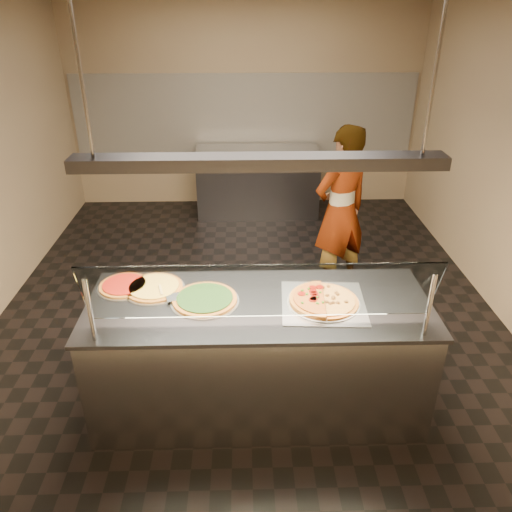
{
  "coord_description": "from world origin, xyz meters",
  "views": [
    {
      "loc": [
        -0.04,
        -4.34,
        2.85
      ],
      "look_at": [
        0.06,
        -0.83,
        1.02
      ],
      "focal_mm": 35.0,
      "sensor_mm": 36.0,
      "label": 1
    }
  ],
  "objects_px": {
    "perforated_tray": "(323,302)",
    "prep_table": "(258,182)",
    "pizza_spatula": "(167,292)",
    "heat_lamp_housing": "(259,162)",
    "pizza_cheese": "(154,287)",
    "worker": "(341,212)",
    "serving_counter": "(259,355)",
    "sneeze_guard": "(261,293)",
    "half_pizza_sausage": "(340,299)",
    "half_pizza_pepperoni": "(307,299)",
    "pizza_tomato": "(124,285)",
    "pizza_spinach": "(205,299)"
  },
  "relations": [
    {
      "from": "perforated_tray",
      "to": "prep_table",
      "type": "bearing_deg",
      "value": 94.93
    },
    {
      "from": "pizza_spatula",
      "to": "heat_lamp_housing",
      "type": "relative_size",
      "value": 0.1
    },
    {
      "from": "pizza_cheese",
      "to": "worker",
      "type": "height_order",
      "value": "worker"
    },
    {
      "from": "serving_counter",
      "to": "prep_table",
      "type": "bearing_deg",
      "value": 88.34
    },
    {
      "from": "pizza_spatula",
      "to": "serving_counter",
      "type": "bearing_deg",
      "value": -9.27
    },
    {
      "from": "sneeze_guard",
      "to": "worker",
      "type": "xyz_separation_m",
      "value": [
        0.89,
        2.09,
        -0.34
      ]
    },
    {
      "from": "serving_counter",
      "to": "prep_table",
      "type": "distance_m",
      "value": 3.93
    },
    {
      "from": "half_pizza_sausage",
      "to": "heat_lamp_housing",
      "type": "xyz_separation_m",
      "value": [
        -0.57,
        0.02,
        0.99
      ]
    },
    {
      "from": "prep_table",
      "to": "worker",
      "type": "xyz_separation_m",
      "value": [
        0.78,
        -2.18,
        0.42
      ]
    },
    {
      "from": "serving_counter",
      "to": "half_pizza_pepperoni",
      "type": "xyz_separation_m",
      "value": [
        0.34,
        -0.02,
        0.5
      ]
    },
    {
      "from": "perforated_tray",
      "to": "heat_lamp_housing",
      "type": "relative_size",
      "value": 0.27
    },
    {
      "from": "serving_counter",
      "to": "pizza_tomato",
      "type": "xyz_separation_m",
      "value": [
        -0.99,
        0.25,
        0.48
      ]
    },
    {
      "from": "half_pizza_sausage",
      "to": "heat_lamp_housing",
      "type": "distance_m",
      "value": 1.14
    },
    {
      "from": "half_pizza_pepperoni",
      "to": "prep_table",
      "type": "relative_size",
      "value": 0.28
    },
    {
      "from": "prep_table",
      "to": "pizza_spatula",
      "type": "bearing_deg",
      "value": -101.45
    },
    {
      "from": "half_pizza_pepperoni",
      "to": "pizza_tomato",
      "type": "distance_m",
      "value": 1.36
    },
    {
      "from": "pizza_cheese",
      "to": "heat_lamp_housing",
      "type": "relative_size",
      "value": 0.19
    },
    {
      "from": "pizza_cheese",
      "to": "serving_counter",
      "type": "bearing_deg",
      "value": -15.3
    },
    {
      "from": "sneeze_guard",
      "to": "prep_table",
      "type": "height_order",
      "value": "sneeze_guard"
    },
    {
      "from": "pizza_cheese",
      "to": "pizza_spinach",
      "type": "bearing_deg",
      "value": -24.15
    },
    {
      "from": "half_pizza_sausage",
      "to": "heat_lamp_housing",
      "type": "relative_size",
      "value": 0.21
    },
    {
      "from": "pizza_tomato",
      "to": "pizza_spatula",
      "type": "relative_size",
      "value": 1.76
    },
    {
      "from": "serving_counter",
      "to": "prep_table",
      "type": "relative_size",
      "value": 1.38
    },
    {
      "from": "pizza_cheese",
      "to": "worker",
      "type": "distance_m",
      "value": 2.26
    },
    {
      "from": "sneeze_guard",
      "to": "pizza_spatula",
      "type": "xyz_separation_m",
      "value": [
        -0.66,
        0.45,
        -0.27
      ]
    },
    {
      "from": "half_pizza_pepperoni",
      "to": "prep_table",
      "type": "xyz_separation_m",
      "value": [
        -0.22,
        3.94,
        -0.5
      ]
    },
    {
      "from": "pizza_spinach",
      "to": "prep_table",
      "type": "relative_size",
      "value": 0.28
    },
    {
      "from": "prep_table",
      "to": "worker",
      "type": "bearing_deg",
      "value": -70.29
    },
    {
      "from": "sneeze_guard",
      "to": "perforated_tray",
      "type": "relative_size",
      "value": 3.56
    },
    {
      "from": "half_pizza_pepperoni",
      "to": "half_pizza_sausage",
      "type": "relative_size",
      "value": 1.0
    },
    {
      "from": "pizza_tomato",
      "to": "prep_table",
      "type": "height_order",
      "value": "pizza_tomato"
    },
    {
      "from": "sneeze_guard",
      "to": "half_pizza_sausage",
      "type": "height_order",
      "value": "sneeze_guard"
    },
    {
      "from": "half_pizza_sausage",
      "to": "pizza_tomato",
      "type": "xyz_separation_m",
      "value": [
        -1.56,
        0.26,
        -0.01
      ]
    },
    {
      "from": "perforated_tray",
      "to": "pizza_cheese",
      "type": "relative_size",
      "value": 1.37
    },
    {
      "from": "heat_lamp_housing",
      "to": "half_pizza_sausage",
      "type": "bearing_deg",
      "value": -1.54
    },
    {
      "from": "sneeze_guard",
      "to": "half_pizza_pepperoni",
      "type": "distance_m",
      "value": 0.54
    },
    {
      "from": "pizza_cheese",
      "to": "worker",
      "type": "xyz_separation_m",
      "value": [
        1.66,
        1.53,
        -0.05
      ]
    },
    {
      "from": "serving_counter",
      "to": "worker",
      "type": "relative_size",
      "value": 1.36
    },
    {
      "from": "serving_counter",
      "to": "pizza_spinach",
      "type": "distance_m",
      "value": 0.61
    },
    {
      "from": "pizza_cheese",
      "to": "heat_lamp_housing",
      "type": "xyz_separation_m",
      "value": [
        0.77,
        -0.21,
        1.01
      ]
    },
    {
      "from": "half_pizza_sausage",
      "to": "pizza_spinach",
      "type": "bearing_deg",
      "value": 176.84
    },
    {
      "from": "pizza_spinach",
      "to": "heat_lamp_housing",
      "type": "xyz_separation_m",
      "value": [
        0.38,
        -0.04,
        1.0
      ]
    },
    {
      "from": "serving_counter",
      "to": "pizza_spinach",
      "type": "xyz_separation_m",
      "value": [
        -0.38,
        0.04,
        0.48
      ]
    },
    {
      "from": "sneeze_guard",
      "to": "half_pizza_pepperoni",
      "type": "xyz_separation_m",
      "value": [
        0.34,
        0.33,
        -0.26
      ]
    },
    {
      "from": "pizza_spinach",
      "to": "pizza_cheese",
      "type": "xyz_separation_m",
      "value": [
        -0.38,
        0.17,
        -0.0
      ]
    },
    {
      "from": "serving_counter",
      "to": "half_pizza_pepperoni",
      "type": "distance_m",
      "value": 0.6
    },
    {
      "from": "half_pizza_sausage",
      "to": "pizza_spatula",
      "type": "distance_m",
      "value": 1.23
    },
    {
      "from": "worker",
      "to": "heat_lamp_housing",
      "type": "xyz_separation_m",
      "value": [
        -0.89,
        -1.74,
        1.06
      ]
    },
    {
      "from": "half_pizza_sausage",
      "to": "prep_table",
      "type": "distance_m",
      "value": 4.0
    },
    {
      "from": "perforated_tray",
      "to": "half_pizza_sausage",
      "type": "relative_size",
      "value": 1.25
    }
  ]
}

